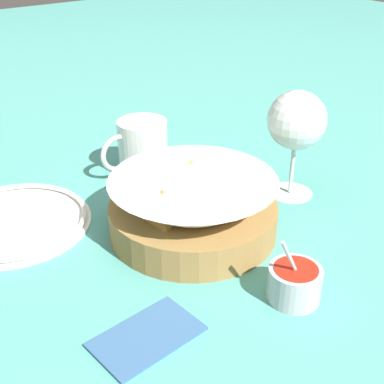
# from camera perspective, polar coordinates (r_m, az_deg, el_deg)

# --- Properties ---
(ground_plane) EXTENTS (4.00, 4.00, 0.00)m
(ground_plane) POSITION_cam_1_polar(r_m,az_deg,el_deg) (0.82, -0.99, -3.49)
(ground_plane) COLOR teal
(food_basket) EXTENTS (0.25, 0.25, 0.10)m
(food_basket) POSITION_cam_1_polar(r_m,az_deg,el_deg) (0.78, -0.01, -1.94)
(food_basket) COLOR olive
(food_basket) RESTS_ON ground_plane
(sauce_cup) EXTENTS (0.07, 0.07, 0.10)m
(sauce_cup) POSITION_cam_1_polar(r_m,az_deg,el_deg) (0.68, 10.89, -9.41)
(sauce_cup) COLOR #B7B7BC
(sauce_cup) RESTS_ON ground_plane
(wine_glass) EXTENTS (0.10, 0.10, 0.18)m
(wine_glass) POSITION_cam_1_polar(r_m,az_deg,el_deg) (0.87, 11.10, 7.22)
(wine_glass) COLOR silver
(wine_glass) RESTS_ON ground_plane
(beer_mug) EXTENTS (0.13, 0.09, 0.10)m
(beer_mug) POSITION_cam_1_polar(r_m,az_deg,el_deg) (0.97, -5.33, 4.56)
(beer_mug) COLOR silver
(beer_mug) RESTS_ON ground_plane
(side_plate) EXTENTS (0.24, 0.24, 0.01)m
(side_plate) POSITION_cam_1_polar(r_m,az_deg,el_deg) (0.86, -18.52, -2.94)
(side_plate) COLOR white
(side_plate) RESTS_ON ground_plane
(napkin) EXTENTS (0.13, 0.08, 0.01)m
(napkin) POSITION_cam_1_polar(r_m,az_deg,el_deg) (0.63, -4.86, -14.98)
(napkin) COLOR #38608E
(napkin) RESTS_ON ground_plane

